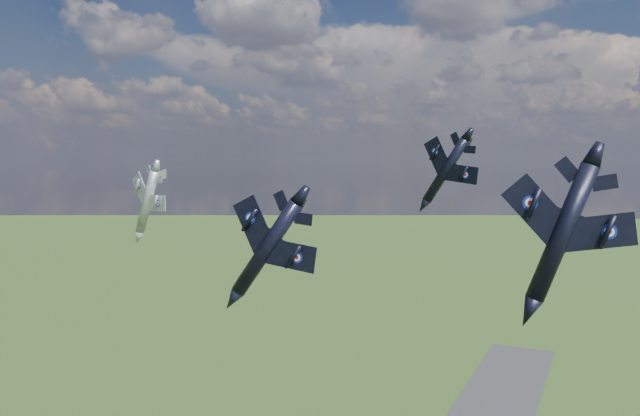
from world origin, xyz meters
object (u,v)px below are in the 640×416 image
at_px(jet_lead_navy, 267,248).
at_px(jet_right_navy, 562,233).
at_px(jet_left_silver, 147,201).
at_px(jet_high_navy, 446,170).

relative_size(jet_lead_navy, jet_right_navy, 1.13).
xyz_separation_m(jet_lead_navy, jet_left_silver, (-34.92, 23.14, 2.30)).
xyz_separation_m(jet_lead_navy, jet_right_navy, (28.02, -7.43, 3.68)).
bearing_deg(jet_high_navy, jet_lead_navy, -104.00).
relative_size(jet_high_navy, jet_left_silver, 0.84).
bearing_deg(jet_left_silver, jet_right_navy, -8.02).
distance_m(jet_lead_navy, jet_left_silver, 41.96).
xyz_separation_m(jet_high_navy, jet_left_silver, (-47.41, 0.63, -5.23)).
bearing_deg(jet_high_navy, jet_right_navy, -47.56).
height_order(jet_right_navy, jet_high_navy, jet_high_navy).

